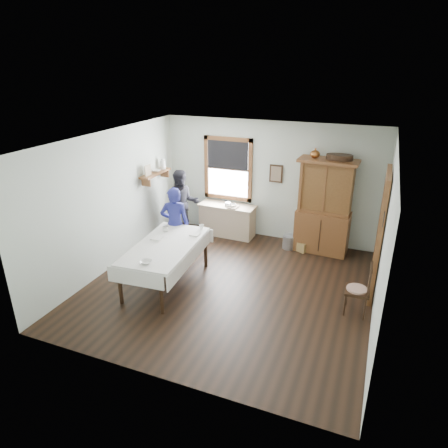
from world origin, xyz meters
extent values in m
cube|color=black|center=(0.00, 0.00, 0.01)|extent=(5.00, 5.00, 0.01)
cube|color=silver|center=(0.00, 0.00, 2.70)|extent=(5.00, 5.00, 0.01)
cube|color=#B7BFB2|center=(0.00, 2.50, 1.35)|extent=(5.00, 0.01, 2.70)
cube|color=#B7BFB2|center=(0.00, -2.50, 1.35)|extent=(5.00, 0.01, 2.70)
cube|color=#B7BFB2|center=(-2.50, 0.00, 1.35)|extent=(0.01, 5.00, 2.70)
cube|color=#B7BFB2|center=(2.50, 0.00, 1.35)|extent=(0.01, 5.00, 2.70)
cube|color=white|center=(-1.00, 2.48, 1.55)|extent=(1.00, 0.02, 1.30)
cube|color=brown|center=(-1.00, 2.46, 2.25)|extent=(1.18, 0.06, 0.09)
cube|color=brown|center=(-1.00, 2.46, 0.85)|extent=(1.18, 0.06, 0.09)
cube|color=brown|center=(-1.54, 2.46, 1.55)|extent=(0.09, 0.06, 1.48)
cube|color=brown|center=(-0.46, 2.46, 1.55)|extent=(0.09, 0.06, 1.48)
cube|color=black|center=(-1.00, 2.44, 1.88)|extent=(0.98, 0.03, 0.64)
cube|color=#4F4038|center=(2.47, 0.85, 1.05)|extent=(0.03, 0.90, 2.10)
cube|color=brown|center=(2.44, 0.34, 1.05)|extent=(0.08, 0.12, 2.10)
cube|color=brown|center=(2.44, 1.36, 1.05)|extent=(0.08, 0.12, 2.10)
cube|color=brown|center=(2.44, 0.85, 2.16)|extent=(0.08, 1.14, 0.12)
cube|color=brown|center=(-2.37, 1.50, 1.55)|extent=(0.24, 1.00, 0.04)
cube|color=brown|center=(-2.37, 1.10, 1.45)|extent=(0.22, 0.03, 0.18)
cube|color=brown|center=(-2.37, 1.90, 1.45)|extent=(0.22, 0.03, 0.18)
cube|color=tan|center=(-2.37, 1.20, 1.68)|extent=(0.03, 0.22, 0.24)
cylinder|color=silver|center=(-2.37, 1.85, 1.68)|extent=(0.12, 0.12, 0.22)
cube|color=#301D11|center=(0.15, 2.46, 1.55)|extent=(0.30, 0.04, 0.40)
torus|color=black|center=(2.45, 0.30, 1.72)|extent=(0.01, 0.27, 0.27)
cube|color=tan|center=(-0.91, 2.20, 0.38)|extent=(1.34, 0.54, 0.76)
cube|color=brown|center=(1.30, 2.15, 1.02)|extent=(1.23, 0.63, 2.04)
cube|color=silver|center=(-1.13, -0.33, 0.40)|extent=(1.20, 2.08, 0.80)
cube|color=#301D11|center=(2.22, 0.01, 0.45)|extent=(0.44, 0.44, 0.91)
cube|color=#A3A6AB|center=(0.64, 2.02, 0.15)|extent=(0.31, 0.31, 0.31)
cube|color=#A5874B|center=(0.90, 2.03, 0.11)|extent=(0.44, 0.38, 0.21)
imported|color=navy|center=(-1.43, 0.60, 0.73)|extent=(0.63, 0.53, 1.47)
imported|color=black|center=(-1.84, 1.74, 0.74)|extent=(0.91, 0.86, 1.49)
imported|color=silver|center=(-1.42, 0.22, 0.85)|extent=(0.15, 0.15, 0.10)
imported|color=silver|center=(-0.83, 0.58, 0.85)|extent=(0.10, 0.10, 0.09)
imported|color=silver|center=(-1.06, -1.08, 0.83)|extent=(0.24, 0.24, 0.05)
imported|color=#7E6B54|center=(-0.82, 2.11, 0.77)|extent=(0.19, 0.24, 0.02)
imported|color=silver|center=(-0.76, 2.11, 0.79)|extent=(0.24, 0.24, 0.07)
imported|color=silver|center=(-2.37, 1.55, 1.60)|extent=(0.22, 0.22, 0.05)
camera|label=1|loc=(2.29, -5.99, 3.88)|focal=32.00mm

